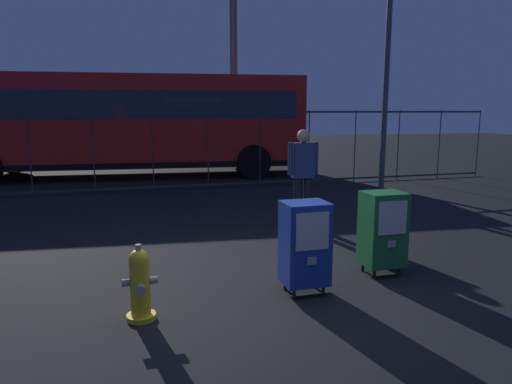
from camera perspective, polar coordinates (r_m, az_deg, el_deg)
name	(u,v)px	position (r m, az deg, el deg)	size (l,w,h in m)	color
ground_plane	(260,290)	(5.28, 0.51, -12.05)	(60.00, 60.00, 0.00)	black
fire_hydrant	(140,285)	(4.61, -14.14, -11.02)	(0.33, 0.32, 0.75)	yellow
newspaper_box_primary	(383,229)	(5.82, 15.38, -4.40)	(0.48, 0.42, 1.02)	black
newspaper_box_secondary	(305,243)	(5.05, 6.05, -6.28)	(0.48, 0.42, 1.02)	black
pedestrian	(303,172)	(7.94, 5.81, 2.47)	(0.55, 0.22, 1.67)	black
fence_barrier	(181,150)	(11.76, -9.28, 5.18)	(18.03, 0.04, 2.00)	#2D2D33
bus_near	(127,120)	(14.64, -15.64, 8.58)	(10.71, 3.65, 3.00)	red
street_light_near_left	(389,29)	(12.45, 16.06, 18.75)	(0.32, 0.32, 6.79)	#4C4F54
street_light_near_right	(232,39)	(17.74, -3.04, 18.37)	(0.32, 0.32, 7.98)	#4C4F54
street_light_far_right	(235,30)	(16.92, -2.60, 19.40)	(0.32, 0.32, 8.33)	#4C4F54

